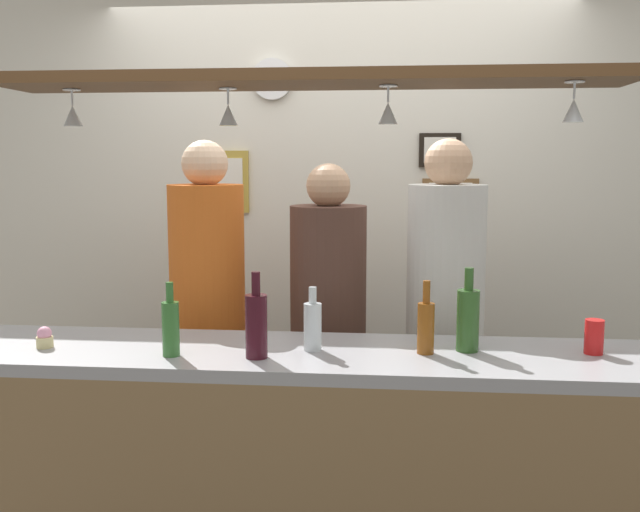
{
  "coord_description": "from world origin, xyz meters",
  "views": [
    {
      "loc": [
        0.29,
        -2.8,
        1.66
      ],
      "look_at": [
        0.0,
        0.1,
        1.27
      ],
      "focal_mm": 39.76,
      "sensor_mm": 36.0,
      "label": 1
    }
  ],
  "objects_px": {
    "bottle_champagne_green": "(468,318)",
    "bottle_wine_dark_red": "(256,324)",
    "bottle_beer_green_import": "(171,327)",
    "picture_frame_upper_small": "(440,150)",
    "person_right_white_patterned_shirt": "(445,298)",
    "cupcake": "(45,338)",
    "drink_can": "(594,337)",
    "picture_frame_lower_pair": "(450,195)",
    "picture_frame_caricature": "(225,182)",
    "bottle_soda_clear": "(313,325)",
    "wall_clock": "(272,79)",
    "bottle_beer_amber_tall": "(426,326)",
    "person_left_orange_shirt": "(208,294)",
    "person_middle_brown_shirt": "(328,311)"
  },
  "relations": [
    {
      "from": "bottle_beer_amber_tall",
      "to": "bottle_wine_dark_red",
      "type": "bearing_deg",
      "value": -169.01
    },
    {
      "from": "picture_frame_caricature",
      "to": "person_middle_brown_shirt",
      "type": "bearing_deg",
      "value": -49.85
    },
    {
      "from": "person_left_orange_shirt",
      "to": "drink_can",
      "type": "relative_size",
      "value": 14.42
    },
    {
      "from": "picture_frame_upper_small",
      "to": "picture_frame_lower_pair",
      "type": "height_order",
      "value": "picture_frame_upper_small"
    },
    {
      "from": "person_right_white_patterned_shirt",
      "to": "cupcake",
      "type": "distance_m",
      "value": 1.65
    },
    {
      "from": "bottle_soda_clear",
      "to": "picture_frame_caricature",
      "type": "xyz_separation_m",
      "value": [
        -0.64,
        1.4,
        0.47
      ]
    },
    {
      "from": "bottle_beer_amber_tall",
      "to": "person_left_orange_shirt",
      "type": "bearing_deg",
      "value": 145.66
    },
    {
      "from": "bottle_beer_green_import",
      "to": "drink_can",
      "type": "bearing_deg",
      "value": 6.67
    },
    {
      "from": "bottle_champagne_green",
      "to": "wall_clock",
      "type": "relative_size",
      "value": 1.36
    },
    {
      "from": "picture_frame_lower_pair",
      "to": "person_middle_brown_shirt",
      "type": "bearing_deg",
      "value": -128.11
    },
    {
      "from": "bottle_champagne_green",
      "to": "picture_frame_upper_small",
      "type": "height_order",
      "value": "picture_frame_upper_small"
    },
    {
      "from": "person_right_white_patterned_shirt",
      "to": "picture_frame_upper_small",
      "type": "xyz_separation_m",
      "value": [
        0.01,
        0.76,
        0.66
      ]
    },
    {
      "from": "picture_frame_upper_small",
      "to": "person_left_orange_shirt",
      "type": "bearing_deg",
      "value": -145.11
    },
    {
      "from": "cupcake",
      "to": "bottle_beer_amber_tall",
      "type": "bearing_deg",
      "value": 2.3
    },
    {
      "from": "picture_frame_lower_pair",
      "to": "bottle_soda_clear",
      "type": "bearing_deg",
      "value": -112.87
    },
    {
      "from": "bottle_champagne_green",
      "to": "cupcake",
      "type": "height_order",
      "value": "bottle_champagne_green"
    },
    {
      "from": "person_right_white_patterned_shirt",
      "to": "cupcake",
      "type": "height_order",
      "value": "person_right_white_patterned_shirt"
    },
    {
      "from": "cupcake",
      "to": "bottle_beer_green_import",
      "type": "bearing_deg",
      "value": -7.24
    },
    {
      "from": "person_left_orange_shirt",
      "to": "cupcake",
      "type": "relative_size",
      "value": 22.56
    },
    {
      "from": "bottle_champagne_green",
      "to": "bottle_wine_dark_red",
      "type": "xyz_separation_m",
      "value": [
        -0.73,
        -0.16,
        -0.0
      ]
    },
    {
      "from": "bottle_wine_dark_red",
      "to": "wall_clock",
      "type": "relative_size",
      "value": 1.36
    },
    {
      "from": "picture_frame_upper_small",
      "to": "wall_clock",
      "type": "xyz_separation_m",
      "value": [
        -0.9,
        -0.01,
        0.38
      ]
    },
    {
      "from": "cupcake",
      "to": "picture_frame_caricature",
      "type": "distance_m",
      "value": 1.59
    },
    {
      "from": "bottle_soda_clear",
      "to": "bottle_beer_amber_tall",
      "type": "relative_size",
      "value": 0.88
    },
    {
      "from": "person_right_white_patterned_shirt",
      "to": "picture_frame_upper_small",
      "type": "bearing_deg",
      "value": 88.99
    },
    {
      "from": "bottle_beer_amber_tall",
      "to": "wall_clock",
      "type": "bearing_deg",
      "value": 118.84
    },
    {
      "from": "bottle_beer_green_import",
      "to": "picture_frame_upper_small",
      "type": "bearing_deg",
      "value": 56.39
    },
    {
      "from": "bottle_soda_clear",
      "to": "wall_clock",
      "type": "bearing_deg",
      "value": 104.86
    },
    {
      "from": "bottle_champagne_green",
      "to": "drink_can",
      "type": "height_order",
      "value": "bottle_champagne_green"
    },
    {
      "from": "person_left_orange_shirt",
      "to": "bottle_beer_green_import",
      "type": "height_order",
      "value": "person_left_orange_shirt"
    },
    {
      "from": "bottle_beer_amber_tall",
      "to": "picture_frame_lower_pair",
      "type": "bearing_deg",
      "value": 82.27
    },
    {
      "from": "bottle_beer_green_import",
      "to": "cupcake",
      "type": "bearing_deg",
      "value": 172.76
    },
    {
      "from": "bottle_beer_amber_tall",
      "to": "picture_frame_upper_small",
      "type": "height_order",
      "value": "picture_frame_upper_small"
    },
    {
      "from": "picture_frame_upper_small",
      "to": "person_right_white_patterned_shirt",
      "type": "bearing_deg",
      "value": -91.01
    },
    {
      "from": "person_left_orange_shirt",
      "to": "picture_frame_caricature",
      "type": "distance_m",
      "value": 0.9
    },
    {
      "from": "bottle_beer_green_import",
      "to": "picture_frame_caricature",
      "type": "relative_size",
      "value": 0.76
    },
    {
      "from": "person_middle_brown_shirt",
      "to": "picture_frame_caricature",
      "type": "height_order",
      "value": "picture_frame_caricature"
    },
    {
      "from": "bottle_beer_amber_tall",
      "to": "picture_frame_lower_pair",
      "type": "height_order",
      "value": "picture_frame_lower_pair"
    },
    {
      "from": "picture_frame_lower_pair",
      "to": "picture_frame_upper_small",
      "type": "bearing_deg",
      "value": 180.0
    },
    {
      "from": "person_left_orange_shirt",
      "to": "picture_frame_upper_small",
      "type": "xyz_separation_m",
      "value": [
        1.08,
        0.76,
        0.66
      ]
    },
    {
      "from": "person_left_orange_shirt",
      "to": "drink_can",
      "type": "height_order",
      "value": "person_left_orange_shirt"
    },
    {
      "from": "person_middle_brown_shirt",
      "to": "picture_frame_upper_small",
      "type": "xyz_separation_m",
      "value": [
        0.53,
        0.76,
        0.73
      ]
    },
    {
      "from": "person_left_orange_shirt",
      "to": "picture_frame_upper_small",
      "type": "distance_m",
      "value": 1.48
    },
    {
      "from": "bottle_beer_green_import",
      "to": "bottle_beer_amber_tall",
      "type": "xyz_separation_m",
      "value": [
        0.88,
        0.12,
        -0.0
      ]
    },
    {
      "from": "person_left_orange_shirt",
      "to": "bottle_soda_clear",
      "type": "relative_size",
      "value": 7.65
    },
    {
      "from": "cupcake",
      "to": "picture_frame_lower_pair",
      "type": "xyz_separation_m",
      "value": [
        1.57,
        1.46,
        0.46
      ]
    },
    {
      "from": "bottle_soda_clear",
      "to": "bottle_beer_green_import",
      "type": "xyz_separation_m",
      "value": [
        -0.48,
        -0.12,
        0.01
      ]
    },
    {
      "from": "person_left_orange_shirt",
      "to": "bottle_beer_amber_tall",
      "type": "relative_size",
      "value": 6.77
    },
    {
      "from": "bottle_beer_amber_tall",
      "to": "cupcake",
      "type": "distance_m",
      "value": 1.38
    },
    {
      "from": "person_left_orange_shirt",
      "to": "person_middle_brown_shirt",
      "type": "height_order",
      "value": "person_left_orange_shirt"
    }
  ]
}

